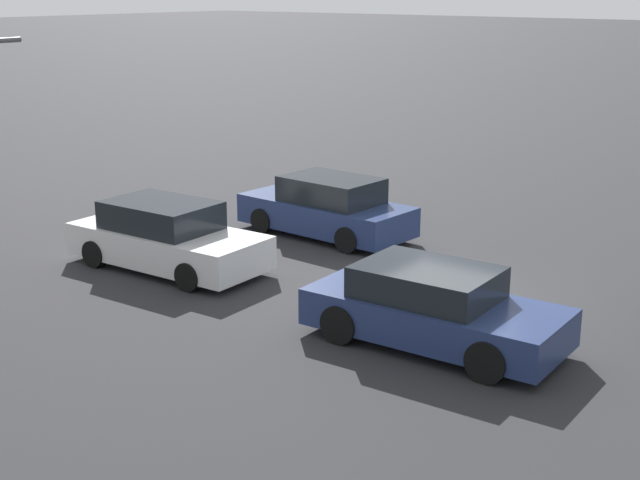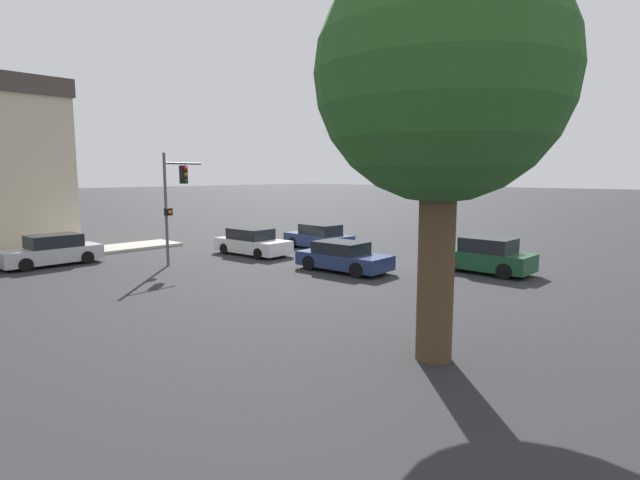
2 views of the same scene
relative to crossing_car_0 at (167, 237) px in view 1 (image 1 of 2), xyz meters
name	(u,v)px [view 1 (image 1 of 2)]	position (x,y,z in m)	size (l,w,h in m)	color
ground_plane	(444,298)	(-5.80, -1.99, -0.69)	(300.00, 300.00, 0.00)	#28282B
crossing_car_0	(167,237)	(0.00, 0.00, 0.00)	(4.60, 2.13, 1.47)	silver
crossing_car_2	(433,308)	(-6.82, 0.17, -0.03)	(4.52, 2.15, 1.37)	navy
crossing_car_3	(327,208)	(-1.17, -4.22, 0.01)	(4.47, 2.04, 1.49)	navy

